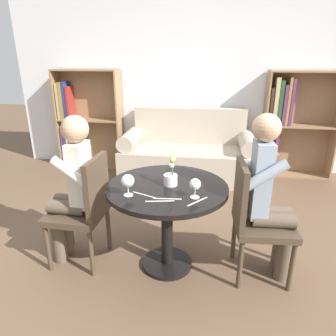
{
  "coord_description": "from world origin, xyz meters",
  "views": [
    {
      "loc": [
        0.29,
        -1.99,
        1.59
      ],
      "look_at": [
        0.0,
        0.05,
        0.82
      ],
      "focal_mm": 32.0,
      "sensor_mm": 36.0,
      "label": 1
    }
  ],
  "objects": [
    {
      "name": "person_right",
      "position": [
        0.74,
        0.01,
        0.65
      ],
      "size": [
        0.43,
        0.36,
        1.25
      ],
      "rotation": [
        0.0,
        0.0,
        1.63
      ],
      "color": "brown",
      "rests_on": "ground_plane"
    },
    {
      "name": "bookshelf_left",
      "position": [
        -1.63,
        2.25,
        0.64
      ],
      "size": [
        0.95,
        0.28,
        1.43
      ],
      "color": "#93704C",
      "rests_on": "ground_plane"
    },
    {
      "name": "back_wall",
      "position": [
        0.0,
        2.41,
        1.35
      ],
      "size": [
        5.2,
        0.05,
        2.7
      ],
      "color": "silver",
      "rests_on": "ground_plane"
    },
    {
      "name": "knife_right_setting",
      "position": [
        0.03,
        -0.22,
        0.7
      ],
      "size": [
        0.19,
        0.03,
        0.0
      ],
      "color": "silver",
      "rests_on": "round_table"
    },
    {
      "name": "chair_left",
      "position": [
        -0.65,
        -0.02,
        0.49
      ],
      "size": [
        0.44,
        0.44,
        0.9
      ],
      "rotation": [
        0.0,
        0.0,
        -1.61
      ],
      "color": "#473828",
      "rests_on": "ground_plane"
    },
    {
      "name": "couch",
      "position": [
        0.0,
        1.98,
        0.31
      ],
      "size": [
        1.8,
        0.8,
        0.92
      ],
      "color": "#B7A893",
      "rests_on": "ground_plane"
    },
    {
      "name": "round_table",
      "position": [
        0.0,
        0.0,
        0.56
      ],
      "size": [
        0.9,
        0.9,
        0.7
      ],
      "color": "black",
      "rests_on": "ground_plane"
    },
    {
      "name": "bookshelf_right",
      "position": [
        1.36,
        2.25,
        0.74
      ],
      "size": [
        0.95,
        0.28,
        1.43
      ],
      "color": "#93704C",
      "rests_on": "ground_plane"
    },
    {
      "name": "wine_glass_right",
      "position": [
        0.21,
        -0.17,
        0.79
      ],
      "size": [
        0.08,
        0.08,
        0.14
      ],
      "color": "white",
      "rests_on": "round_table"
    },
    {
      "name": "fork_left_setting",
      "position": [
        0.23,
        -0.23,
        0.7
      ],
      "size": [
        0.13,
        0.15,
        0.0
      ],
      "color": "silver",
      "rests_on": "round_table"
    },
    {
      "name": "ground_plane",
      "position": [
        0.0,
        0.0,
        0.0
      ],
      "size": [
        16.0,
        16.0,
        0.0
      ],
      "primitive_type": "plane",
      "color": "brown"
    },
    {
      "name": "fork_right_setting",
      "position": [
        -0.01,
        -0.26,
        0.7
      ],
      "size": [
        0.19,
        0.05,
        0.0
      ],
      "color": "silver",
      "rests_on": "round_table"
    },
    {
      "name": "chair_right",
      "position": [
        0.65,
        0.01,
        0.49
      ],
      "size": [
        0.44,
        0.44,
        0.9
      ],
      "rotation": [
        0.0,
        0.0,
        1.63
      ],
      "color": "#473828",
      "rests_on": "ground_plane"
    },
    {
      "name": "knife_left_setting",
      "position": [
        -0.13,
        -0.18,
        0.7
      ],
      "size": [
        0.18,
        0.08,
        0.0
      ],
      "color": "silver",
      "rests_on": "round_table"
    },
    {
      "name": "person_left",
      "position": [
        -0.74,
        -0.02,
        0.64
      ],
      "size": [
        0.43,
        0.35,
        1.21
      ],
      "rotation": [
        0.0,
        0.0,
        -1.61
      ],
      "color": "brown",
      "rests_on": "ground_plane"
    },
    {
      "name": "wine_glass_left",
      "position": [
        -0.24,
        -0.2,
        0.8
      ],
      "size": [
        0.09,
        0.09,
        0.15
      ],
      "color": "white",
      "rests_on": "round_table"
    },
    {
      "name": "flower_vase",
      "position": [
        0.03,
        0.02,
        0.78
      ],
      "size": [
        0.1,
        0.1,
        0.23
      ],
      "color": "silver",
      "rests_on": "round_table"
    }
  ]
}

